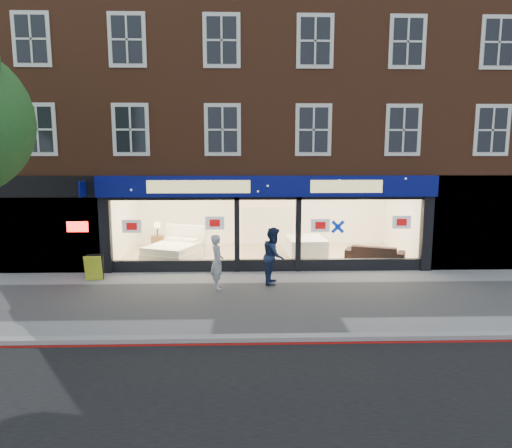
{
  "coord_description": "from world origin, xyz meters",
  "views": [
    {
      "loc": [
        -0.85,
        -12.31,
        4.02
      ],
      "look_at": [
        -0.42,
        2.5,
        1.73
      ],
      "focal_mm": 32.0,
      "sensor_mm": 36.0,
      "label": 1
    }
  ],
  "objects_px": {
    "mattress_stack": "(306,246)",
    "pedestrian_grey": "(217,262)",
    "pedestrian_blue": "(274,256)",
    "display_bed": "(174,251)",
    "a_board": "(94,268)",
    "sofa": "(375,253)"
  },
  "relations": [
    {
      "from": "mattress_stack",
      "to": "pedestrian_blue",
      "type": "distance_m",
      "value": 3.83
    },
    {
      "from": "display_bed",
      "to": "pedestrian_blue",
      "type": "height_order",
      "value": "pedestrian_blue"
    },
    {
      "from": "display_bed",
      "to": "pedestrian_blue",
      "type": "relative_size",
      "value": 1.44
    },
    {
      "from": "display_bed",
      "to": "pedestrian_blue",
      "type": "distance_m",
      "value": 4.63
    },
    {
      "from": "sofa",
      "to": "a_board",
      "type": "distance_m",
      "value": 9.8
    },
    {
      "from": "pedestrian_grey",
      "to": "a_board",
      "type": "bearing_deg",
      "value": 62.03
    },
    {
      "from": "mattress_stack",
      "to": "pedestrian_blue",
      "type": "relative_size",
      "value": 1.04
    },
    {
      "from": "display_bed",
      "to": "pedestrian_grey",
      "type": "relative_size",
      "value": 1.55
    },
    {
      "from": "mattress_stack",
      "to": "a_board",
      "type": "bearing_deg",
      "value": -157.48
    },
    {
      "from": "mattress_stack",
      "to": "pedestrian_grey",
      "type": "distance_m",
      "value": 5.16
    },
    {
      "from": "pedestrian_grey",
      "to": "pedestrian_blue",
      "type": "bearing_deg",
      "value": -87.33
    },
    {
      "from": "mattress_stack",
      "to": "pedestrian_blue",
      "type": "height_order",
      "value": "pedestrian_blue"
    },
    {
      "from": "display_bed",
      "to": "a_board",
      "type": "xyz_separation_m",
      "value": [
        -2.2,
        -2.46,
        -0.01
      ]
    },
    {
      "from": "pedestrian_grey",
      "to": "pedestrian_blue",
      "type": "relative_size",
      "value": 0.93
    },
    {
      "from": "a_board",
      "to": "mattress_stack",
      "type": "bearing_deg",
      "value": 17.16
    },
    {
      "from": "a_board",
      "to": "pedestrian_grey",
      "type": "height_order",
      "value": "pedestrian_grey"
    },
    {
      "from": "display_bed",
      "to": "pedestrian_grey",
      "type": "xyz_separation_m",
      "value": [
        1.8,
        -3.47,
        0.4
      ]
    },
    {
      "from": "sofa",
      "to": "a_board",
      "type": "xyz_separation_m",
      "value": [
        -9.61,
        -1.89,
        0.01
      ]
    },
    {
      "from": "mattress_stack",
      "to": "a_board",
      "type": "relative_size",
      "value": 2.21
    },
    {
      "from": "display_bed",
      "to": "mattress_stack",
      "type": "xyz_separation_m",
      "value": [
        5.02,
        0.54,
        0.02
      ]
    },
    {
      "from": "display_bed",
      "to": "a_board",
      "type": "distance_m",
      "value": 3.3
    },
    {
      "from": "a_board",
      "to": "pedestrian_blue",
      "type": "height_order",
      "value": "pedestrian_blue"
    }
  ]
}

